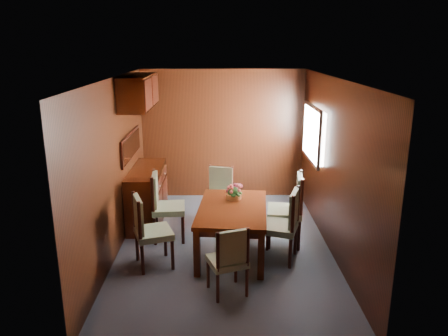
{
  "coord_description": "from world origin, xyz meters",
  "views": [
    {
      "loc": [
        -0.07,
        -5.74,
        2.83
      ],
      "look_at": [
        0.0,
        0.5,
        1.05
      ],
      "focal_mm": 35.0,
      "sensor_mm": 36.0,
      "label": 1
    }
  ],
  "objects_px": {
    "sideboard": "(147,195)",
    "chair_left_near": "(148,227)",
    "chair_right_near": "(285,221)",
    "flower_centerpiece": "(234,191)",
    "chair_head": "(229,257)",
    "dining_table": "(232,214)"
  },
  "relations": [
    {
      "from": "sideboard",
      "to": "chair_head",
      "type": "xyz_separation_m",
      "value": [
        1.29,
        -2.23,
        0.03
      ]
    },
    {
      "from": "chair_head",
      "to": "flower_centerpiece",
      "type": "height_order",
      "value": "flower_centerpiece"
    },
    {
      "from": "dining_table",
      "to": "chair_left_near",
      "type": "bearing_deg",
      "value": -156.67
    },
    {
      "from": "sideboard",
      "to": "chair_left_near",
      "type": "xyz_separation_m",
      "value": [
        0.25,
        -1.53,
        0.1
      ]
    },
    {
      "from": "chair_head",
      "to": "chair_left_near",
      "type": "bearing_deg",
      "value": 125.9
    },
    {
      "from": "dining_table",
      "to": "chair_left_near",
      "type": "xyz_separation_m",
      "value": [
        -1.11,
        -0.36,
        -0.04
      ]
    },
    {
      "from": "flower_centerpiece",
      "to": "dining_table",
      "type": "bearing_deg",
      "value": -94.45
    },
    {
      "from": "sideboard",
      "to": "dining_table",
      "type": "bearing_deg",
      "value": -40.71
    },
    {
      "from": "chair_left_near",
      "to": "chair_right_near",
      "type": "relative_size",
      "value": 0.98
    },
    {
      "from": "chair_left_near",
      "to": "flower_centerpiece",
      "type": "distance_m",
      "value": 1.36
    },
    {
      "from": "sideboard",
      "to": "chair_head",
      "type": "distance_m",
      "value": 2.58
    },
    {
      "from": "chair_left_near",
      "to": "flower_centerpiece",
      "type": "bearing_deg",
      "value": 102.11
    },
    {
      "from": "sideboard",
      "to": "chair_head",
      "type": "relative_size",
      "value": 1.61
    },
    {
      "from": "sideboard",
      "to": "chair_left_near",
      "type": "height_order",
      "value": "chair_left_near"
    },
    {
      "from": "flower_centerpiece",
      "to": "sideboard",
      "type": "bearing_deg",
      "value": 149.24
    },
    {
      "from": "dining_table",
      "to": "chair_right_near",
      "type": "height_order",
      "value": "chair_right_near"
    },
    {
      "from": "dining_table",
      "to": "chair_head",
      "type": "relative_size",
      "value": 1.78
    },
    {
      "from": "chair_head",
      "to": "flower_centerpiece",
      "type": "xyz_separation_m",
      "value": [
        0.09,
        1.41,
        0.32
      ]
    },
    {
      "from": "dining_table",
      "to": "chair_right_near",
      "type": "bearing_deg",
      "value": -11.23
    },
    {
      "from": "sideboard",
      "to": "chair_right_near",
      "type": "relative_size",
      "value": 1.39
    },
    {
      "from": "chair_right_near",
      "to": "chair_head",
      "type": "xyz_separation_m",
      "value": [
        -0.76,
        -0.86,
        -0.08
      ]
    },
    {
      "from": "dining_table",
      "to": "flower_centerpiece",
      "type": "distance_m",
      "value": 0.41
    }
  ]
}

